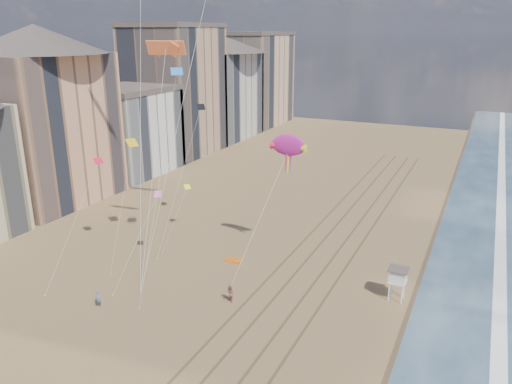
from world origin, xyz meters
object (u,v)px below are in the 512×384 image
lifeguard_stand (398,276)px  kite_flyer_b (230,294)px  show_kite (288,145)px  kite_flyer_a (99,299)px  grounded_kite (233,260)px

lifeguard_stand → kite_flyer_b: bearing=-152.9°
show_kite → kite_flyer_a: (-13.62, -18.21, -13.92)m
show_kite → kite_flyer_a: show_kite is taller
show_kite → kite_flyer_a: bearing=-126.8°
kite_flyer_a → show_kite: bearing=22.4°
lifeguard_stand → show_kite: 18.83m
lifeguard_stand → kite_flyer_b: size_ratio=1.89×
lifeguard_stand → kite_flyer_a: 31.43m
kite_flyer_a → kite_flyer_b: 13.65m
lifeguard_stand → show_kite: bearing=166.1°
lifeguard_stand → show_kite: show_kite is taller
kite_flyer_a → kite_flyer_b: bearing=-1.7°
kite_flyer_a → grounded_kite: bearing=33.2°
show_kite → kite_flyer_b: size_ratio=9.30×
grounded_kite → kite_flyer_b: size_ratio=1.05×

